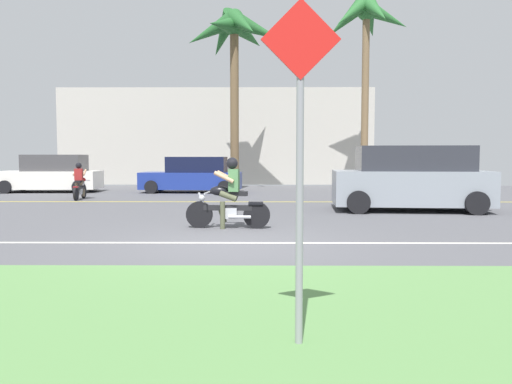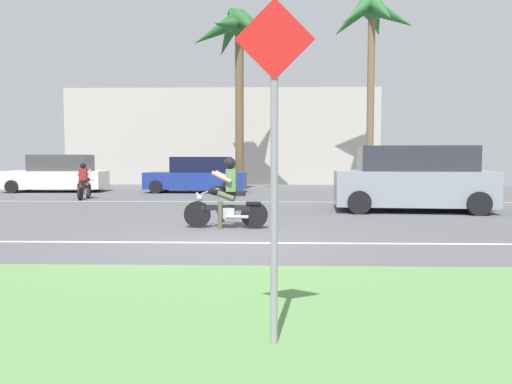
# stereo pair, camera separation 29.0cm
# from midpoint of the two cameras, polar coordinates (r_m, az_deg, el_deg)

# --- Properties ---
(ground) EXTENTS (56.00, 30.00, 0.04)m
(ground) POSITION_cam_midpoint_polar(r_m,az_deg,el_deg) (12.19, -2.90, -3.45)
(ground) COLOR #545459
(grass_median) EXTENTS (56.00, 3.80, 0.06)m
(grass_median) POSITION_cam_midpoint_polar(r_m,az_deg,el_deg) (5.25, -7.59, -13.02)
(grass_median) COLOR #5B8C4C
(grass_median) RESTS_ON ground
(lane_line_near) EXTENTS (50.40, 0.12, 0.01)m
(lane_line_near) POSITION_cam_midpoint_polar(r_m,az_deg,el_deg) (9.20, -4.02, -5.76)
(lane_line_near) COLOR silver
(lane_line_near) RESTS_ON ground
(lane_line_far) EXTENTS (50.40, 0.12, 0.01)m
(lane_line_far) POSITION_cam_midpoint_polar(r_m,az_deg,el_deg) (17.44, -1.88, -1.11)
(lane_line_far) COLOR yellow
(lane_line_far) RESTS_ON ground
(motorcyclist) EXTENTS (1.86, 0.61, 1.55)m
(motorcyclist) POSITION_cam_midpoint_polar(r_m,az_deg,el_deg) (11.00, -3.88, -0.73)
(motorcyclist) COLOR black
(motorcyclist) RESTS_ON ground
(suv_nearby) EXTENTS (4.64, 2.53, 1.87)m
(suv_nearby) POSITION_cam_midpoint_polar(r_m,az_deg,el_deg) (15.21, 16.62, 1.40)
(suv_nearby) COLOR #8C939E
(suv_nearby) RESTS_ON ground
(parked_car_0) EXTENTS (4.37, 2.09, 1.65)m
(parked_car_0) POSITION_cam_midpoint_polar(r_m,az_deg,el_deg) (24.05, -22.51, 1.82)
(parked_car_0) COLOR white
(parked_car_0) RESTS_ON ground
(parked_car_1) EXTENTS (4.42, 1.99, 1.56)m
(parked_car_1) POSITION_cam_midpoint_polar(r_m,az_deg,el_deg) (22.17, -7.53, 1.83)
(parked_car_1) COLOR navy
(parked_car_1) RESTS_ON ground
(palm_tree_0) EXTENTS (4.81, 4.58, 8.57)m
(palm_tree_0) POSITION_cam_midpoint_polar(r_m,az_deg,el_deg) (24.43, -2.83, 17.14)
(palm_tree_0) COLOR brown
(palm_tree_0) RESTS_ON ground
(palm_tree_1) EXTENTS (4.15, 4.26, 9.03)m
(palm_tree_1) POSITION_cam_midpoint_polar(r_m,az_deg,el_deg) (25.09, 12.01, 17.94)
(palm_tree_1) COLOR brown
(palm_tree_1) RESTS_ON ground
(motorcyclist_distant) EXTENTS (0.53, 1.61, 1.35)m
(motorcyclist_distant) POSITION_cam_midpoint_polar(r_m,az_deg,el_deg) (19.57, -19.76, 0.88)
(motorcyclist_distant) COLOR black
(motorcyclist_distant) RESTS_ON ground
(street_sign) EXTENTS (0.62, 0.06, 2.78)m
(street_sign) POSITION_cam_midpoint_polar(r_m,az_deg,el_deg) (3.97, 2.93, 5.72)
(street_sign) COLOR gray
(street_sign) RESTS_ON ground
(building_far) EXTENTS (17.67, 4.00, 5.39)m
(building_far) POSITION_cam_midpoint_polar(r_m,az_deg,el_deg) (30.21, -4.58, 6.17)
(building_far) COLOR #BCB7AD
(building_far) RESTS_ON ground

